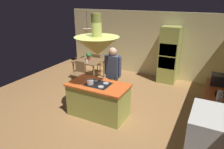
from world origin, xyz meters
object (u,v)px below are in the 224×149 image
chair_by_back_wall (98,62)px  canister_sugar (219,97)px  microwave_on_counter (221,80)px  potted_plant_on_table (89,56)px  kitchen_island (99,100)px  chair_facing_island (79,72)px  canister_flour (219,101)px  canister_tea (220,94)px  oven_tower (169,55)px  cup_on_table (87,61)px  cooking_pot_on_cooktop (90,82)px  person_at_island (113,73)px  dining_table (89,63)px

chair_by_back_wall → canister_sugar: 5.11m
canister_sugar → microwave_on_counter: (0.00, 0.96, 0.05)m
potted_plant_on_table → kitchen_island: bearing=-51.3°
chair_facing_island → canister_flour: bearing=-14.3°
canister_tea → oven_tower: bearing=123.8°
kitchen_island → canister_sugar: canister_sugar is taller
chair_by_back_wall → canister_tea: canister_tea is taller
potted_plant_on_table → cup_on_table: 0.29m
chair_by_back_wall → microwave_on_counter: 4.76m
chair_facing_island → potted_plant_on_table: bearing=90.8°
kitchen_island → chair_by_back_wall: (-1.70, 2.76, 0.04)m
canister_sugar → cooking_pot_on_cooktop: bearing=-168.9°
chair_by_back_wall → canister_flour: 5.20m
oven_tower → chair_facing_island: oven_tower is taller
person_at_island → canister_tea: (2.77, -0.07, -0.02)m
chair_facing_island → oven_tower: bearing=32.8°
canister_tea → cooking_pot_on_cooktop: (-3.00, -0.77, 0.00)m
cup_on_table → microwave_on_counter: bearing=-5.8°
oven_tower → canister_tea: 3.13m
canister_sugar → potted_plant_on_table: bearing=159.8°
chair_facing_island → cooking_pot_on_cooktop: 2.25m
oven_tower → microwave_on_counter: (1.74, -1.82, 0.01)m
dining_table → cooking_pot_on_cooktop: size_ratio=5.76×
oven_tower → microwave_on_counter: 2.52m
oven_tower → chair_facing_island: (-2.80, -1.80, -0.54)m
person_at_island → microwave_on_counter: 2.86m
person_at_island → cup_on_table: person_at_island is taller
canister_tea → microwave_on_counter: (0.00, 0.78, 0.06)m
microwave_on_counter → cooking_pot_on_cooktop: 3.38m
chair_facing_island → canister_tea: canister_tea is taller
chair_by_back_wall → potted_plant_on_table: 0.75m
dining_table → chair_by_back_wall: bearing=90.0°
canister_sugar → cooking_pot_on_cooktop: (-3.00, -0.59, -0.01)m
chair_by_back_wall → cup_on_table: bearing=94.3°
chair_facing_island → chair_by_back_wall: bearing=90.0°
canister_tea → cup_on_table: bearing=164.5°
kitchen_island → canister_tea: 2.96m
potted_plant_on_table → microwave_on_counter: (4.55, -0.71, 0.12)m
canister_sugar → canister_tea: canister_sugar is taller
kitchen_island → chair_by_back_wall: size_ratio=1.86×
kitchen_island → canister_flour: canister_flour is taller
canister_tea → potted_plant_on_table: bearing=161.8°
chair_by_back_wall → canister_flour: size_ratio=5.01×
canister_flour → canister_tea: 0.36m
chair_facing_island → canister_tea: size_ratio=5.49×
canister_sugar → cooking_pot_on_cooktop: 3.06m
cup_on_table → canister_sugar: 4.70m
chair_facing_island → microwave_on_counter: 4.57m
potted_plant_on_table → canister_flour: 4.91m
dining_table → canister_flour: canister_flour is taller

